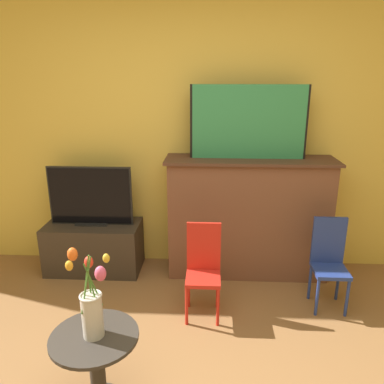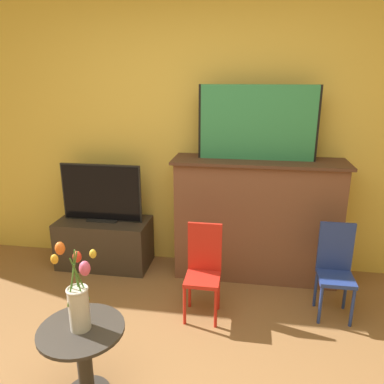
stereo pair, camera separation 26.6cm
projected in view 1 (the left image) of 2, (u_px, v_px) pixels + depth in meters
wall_back at (194, 126)px, 3.44m from camera, size 8.00×0.06×2.70m
fireplace_mantel at (248, 216)px, 3.43m from camera, size 1.49×0.43×1.10m
painting at (249, 122)px, 3.18m from camera, size 1.00×0.03×0.62m
tv_stand at (94, 247)px, 3.56m from camera, size 0.88×0.43×0.46m
tv_monitor at (90, 197)px, 3.42m from camera, size 0.77×0.12×0.55m
chair_red at (203, 266)px, 2.85m from camera, size 0.26×0.26×0.73m
chair_blue at (329, 259)px, 2.96m from camera, size 0.26×0.26×0.73m
side_table at (96, 360)px, 2.04m from camera, size 0.48×0.48×0.46m
vase_tulips at (92, 305)px, 1.94m from camera, size 0.20×0.19×0.51m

